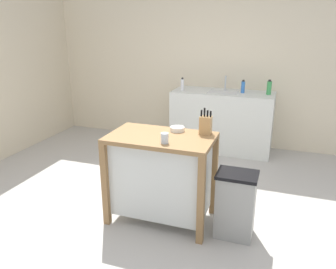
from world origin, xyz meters
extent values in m
plane|color=#ADA8A0|center=(0.00, 0.00, 0.00)|extent=(6.31, 6.31, 0.00)
cube|color=beige|center=(0.00, 2.56, 1.30)|extent=(5.31, 0.10, 2.60)
cube|color=beige|center=(-2.66, 0.98, 1.30)|extent=(0.10, 3.16, 2.60)
cube|color=olive|center=(0.10, 0.05, 0.86)|extent=(1.00, 0.60, 0.04)
cube|color=silver|center=(0.10, 0.05, 0.47)|extent=(0.90, 0.50, 0.74)
cube|color=olive|center=(-0.37, -0.22, 0.42)|extent=(0.06, 0.06, 0.84)
cube|color=olive|center=(0.57, -0.22, 0.42)|extent=(0.06, 0.06, 0.84)
cube|color=olive|center=(-0.37, 0.32, 0.42)|extent=(0.06, 0.06, 0.84)
cube|color=olive|center=(0.57, 0.32, 0.42)|extent=(0.06, 0.06, 0.84)
cube|color=tan|center=(0.48, 0.25, 0.97)|extent=(0.11, 0.09, 0.17)
cylinder|color=black|center=(0.44, 0.25, 1.08)|extent=(0.02, 0.02, 0.06)
cylinder|color=black|center=(0.46, 0.25, 1.09)|extent=(0.02, 0.02, 0.08)
cylinder|color=black|center=(0.49, 0.25, 1.08)|extent=(0.02, 0.02, 0.06)
cylinder|color=black|center=(0.52, 0.25, 1.08)|extent=(0.02, 0.02, 0.06)
cylinder|color=silver|center=(0.20, 0.24, 0.90)|extent=(0.14, 0.14, 0.04)
cylinder|color=gray|center=(0.20, 0.24, 0.92)|extent=(0.11, 0.11, 0.01)
cylinder|color=silver|center=(0.20, -0.13, 0.93)|extent=(0.07, 0.07, 0.09)
cube|color=gray|center=(0.84, 0.00, 0.30)|extent=(0.34, 0.26, 0.60)
cube|color=black|center=(0.84, 0.00, 0.61)|extent=(0.36, 0.28, 0.03)
cube|color=silver|center=(0.28, 2.21, 0.45)|extent=(1.50, 0.60, 0.91)
cube|color=silver|center=(0.28, 2.19, 0.89)|extent=(0.44, 0.36, 0.03)
cylinder|color=#B7BCC1|center=(0.28, 2.35, 1.02)|extent=(0.02, 0.02, 0.22)
cylinder|color=white|center=(-0.33, 2.12, 0.99)|extent=(0.05, 0.05, 0.17)
cylinder|color=black|center=(-0.33, 2.12, 1.09)|extent=(0.03, 0.03, 0.02)
cylinder|color=green|center=(0.93, 2.23, 1.00)|extent=(0.07, 0.07, 0.19)
cylinder|color=black|center=(0.93, 2.23, 1.11)|extent=(0.04, 0.04, 0.02)
cylinder|color=blue|center=(0.57, 2.23, 0.99)|extent=(0.05, 0.05, 0.17)
cylinder|color=black|center=(0.57, 2.23, 1.09)|extent=(0.03, 0.03, 0.02)
camera|label=1|loc=(1.17, -2.78, 1.90)|focal=36.29mm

